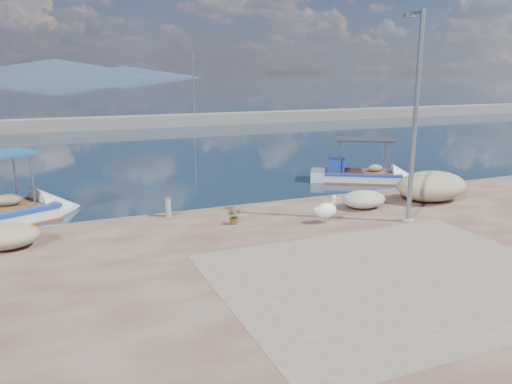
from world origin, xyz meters
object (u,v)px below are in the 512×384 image
object	(u,v)px
boat_right	(361,177)
lamp_post	(414,126)
pelican	(327,210)
bollard_near	(168,205)

from	to	relation	value
boat_right	lamp_post	xyz separation A→B (m)	(-3.68, -8.15, 3.60)
boat_right	pelican	world-z (taller)	boat_right
pelican	lamp_post	xyz separation A→B (m)	(2.69, -0.94, 2.84)
lamp_post	bollard_near	world-z (taller)	lamp_post
boat_right	bollard_near	size ratio (longest dim) A/B	7.14
lamp_post	bollard_near	distance (m)	8.89
bollard_near	pelican	bearing A→B (deg)	-30.81
lamp_post	bollard_near	size ratio (longest dim) A/B	8.99
lamp_post	bollard_near	xyz separation A→B (m)	(-7.51, 3.81, -2.88)
boat_right	pelican	bearing A→B (deg)	-100.89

